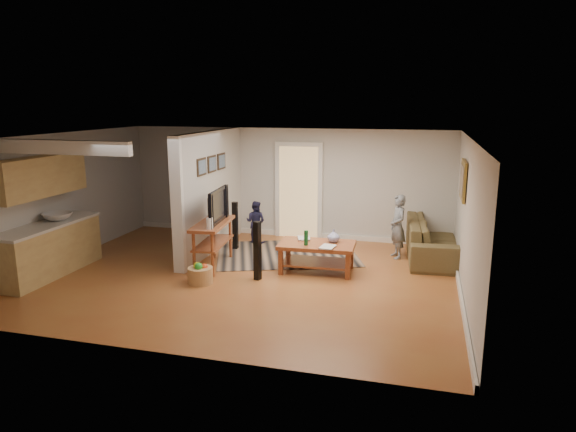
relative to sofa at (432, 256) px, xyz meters
The scene contains 11 objects.
ground 3.97m from the sofa, 146.31° to the right, with size 7.50×7.50×0.00m, color #974B26.
room_shell 4.93m from the sofa, 157.89° to the right, with size 7.54×6.02×2.52m.
area_rug 2.98m from the sofa, 167.28° to the right, with size 2.82×2.06×0.01m, color black.
sofa is the anchor object (origin of this frame).
coffee_table 2.63m from the sofa, 142.73° to the right, with size 1.41×0.86×0.81m.
tv_console 4.49m from the sofa, 155.88° to the right, with size 0.65×1.42×1.18m.
speaker_left 3.82m from the sofa, 142.56° to the right, with size 0.11×0.11×1.05m, color black.
speaker_right 4.14m from the sofa, behind, with size 0.10×0.10×1.02m, color black.
toy_basket 4.76m from the sofa, 144.99° to the right, with size 0.43×0.43×0.38m.
child 0.77m from the sofa, 154.99° to the right, with size 0.47×0.31×1.29m, color slate.
toddler 3.81m from the sofa, behind, with size 0.46×0.36×0.94m, color #1F1E40.
Camera 1 is at (3.05, -8.30, 3.08)m, focal length 32.00 mm.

